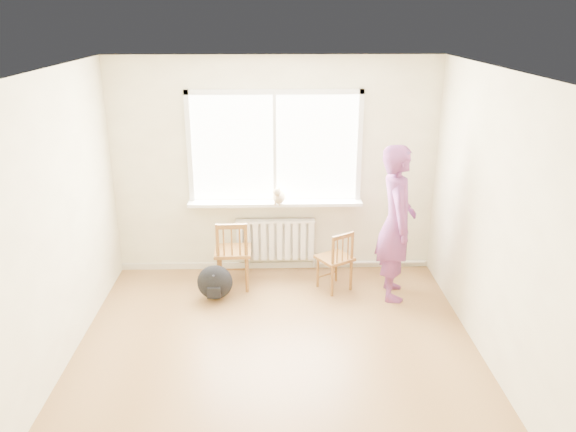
{
  "coord_description": "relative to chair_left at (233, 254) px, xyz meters",
  "views": [
    {
      "loc": [
        -0.02,
        -4.46,
        3.16
      ],
      "look_at": [
        0.13,
        1.2,
        1.1
      ],
      "focal_mm": 35.0,
      "sensor_mm": 36.0,
      "label": 1
    }
  ],
  "objects": [
    {
      "name": "heating_pipe",
      "position": [
        1.76,
        0.51,
        -0.36
      ],
      "size": [
        1.4,
        0.04,
        0.04
      ],
      "primitive_type": "cylinder",
      "rotation": [
        0.0,
        1.57,
        0.0
      ],
      "color": "silver",
      "rests_on": "back_wall"
    },
    {
      "name": "back_wall",
      "position": [
        0.51,
        0.57,
        0.91
      ],
      "size": [
        4.0,
        0.01,
        2.7
      ],
      "primitive_type": "cube",
      "color": "#F3EBC2",
      "rests_on": "ground"
    },
    {
      "name": "ceiling",
      "position": [
        0.51,
        -1.68,
        2.26
      ],
      "size": [
        4.5,
        4.5,
        0.0
      ],
      "primitive_type": "plane",
      "rotation": [
        3.14,
        0.0,
        0.0
      ],
      "color": "white",
      "rests_on": "back_wall"
    },
    {
      "name": "window",
      "position": [
        0.51,
        0.54,
        1.22
      ],
      "size": [
        2.12,
        0.05,
        1.42
      ],
      "color": "white",
      "rests_on": "back_wall"
    },
    {
      "name": "windowsill",
      "position": [
        0.51,
        0.46,
        0.49
      ],
      "size": [
        2.15,
        0.22,
        0.04
      ],
      "primitive_type": "cube",
      "color": "white",
      "rests_on": "back_wall"
    },
    {
      "name": "chair_left",
      "position": [
        0.0,
        0.0,
        0.0
      ],
      "size": [
        0.44,
        0.42,
        0.87
      ],
      "rotation": [
        0.0,
        0.0,
        3.17
      ],
      "color": "brown",
      "rests_on": "floor"
    },
    {
      "name": "radiator",
      "position": [
        0.51,
        0.48,
        -0.0
      ],
      "size": [
        1.0,
        0.12,
        0.55
      ],
      "color": "white",
      "rests_on": "back_wall"
    },
    {
      "name": "baseboard",
      "position": [
        0.51,
        0.55,
        -0.4
      ],
      "size": [
        4.0,
        0.03,
        0.08
      ],
      "primitive_type": "cube",
      "color": "beige",
      "rests_on": "ground"
    },
    {
      "name": "chair_right",
      "position": [
        1.24,
        -0.08,
        -0.06
      ],
      "size": [
        0.5,
        0.5,
        0.75
      ],
      "rotation": [
        0.0,
        0.0,
        3.7
      ],
      "color": "brown",
      "rests_on": "floor"
    },
    {
      "name": "backpack",
      "position": [
        -0.2,
        -0.26,
        -0.24
      ],
      "size": [
        0.5,
        0.44,
        0.41
      ],
      "primitive_type": "ellipsoid",
      "rotation": [
        0.0,
        0.0,
        0.39
      ],
      "color": "black",
      "rests_on": "floor"
    },
    {
      "name": "cat",
      "position": [
        0.56,
        0.38,
        0.61
      ],
      "size": [
        0.21,
        0.37,
        0.25
      ],
      "rotation": [
        0.0,
        0.0,
        -0.21
      ],
      "color": "beige",
      "rests_on": "windowsill"
    },
    {
      "name": "floor",
      "position": [
        0.51,
        -1.68,
        -0.44
      ],
      "size": [
        4.5,
        4.5,
        0.0
      ],
      "primitive_type": "plane",
      "color": "olive",
      "rests_on": "ground"
    },
    {
      "name": "person",
      "position": [
        1.89,
        -0.22,
        0.47
      ],
      "size": [
        0.48,
        0.69,
        1.81
      ],
      "primitive_type": "imported",
      "rotation": [
        0.0,
        0.0,
        1.49
      ],
      "color": "#D24681",
      "rests_on": "floor"
    }
  ]
}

